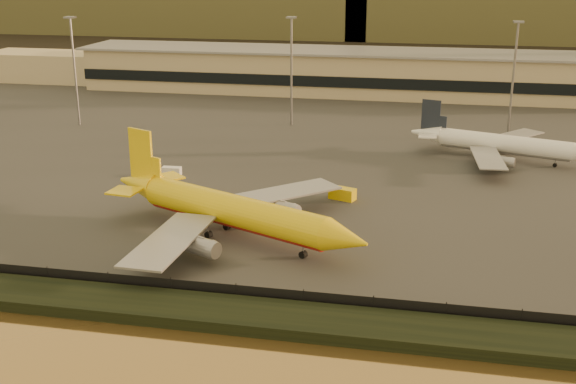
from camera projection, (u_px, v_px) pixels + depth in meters
name	position (u px, v px, depth m)	size (l,w,h in m)	color
ground	(248.00, 259.00, 97.06)	(900.00, 900.00, 0.00)	black
embankment	(210.00, 312.00, 81.01)	(320.00, 7.00, 1.40)	black
tarmac	(341.00, 114.00, 185.49)	(320.00, 220.00, 0.20)	#2D2D2D
perimeter_fence	(220.00, 292.00, 84.55)	(300.00, 0.05, 2.20)	black
terminal_building	(306.00, 71.00, 214.78)	(202.00, 25.00, 12.60)	tan
apron_light_masts	(398.00, 66.00, 159.16)	(152.20, 12.20, 25.40)	slate
dhl_cargo_jet	(230.00, 211.00, 102.72)	(42.87, 40.62, 13.52)	yellow
white_narrowbody_jet	(501.00, 144.00, 142.49)	(36.46, 34.69, 10.71)	white
gse_vehicle_yellow	(342.00, 194.00, 119.95)	(4.36, 1.96, 1.96)	yellow
gse_vehicle_white	(172.00, 171.00, 133.18)	(3.48, 1.57, 1.57)	white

